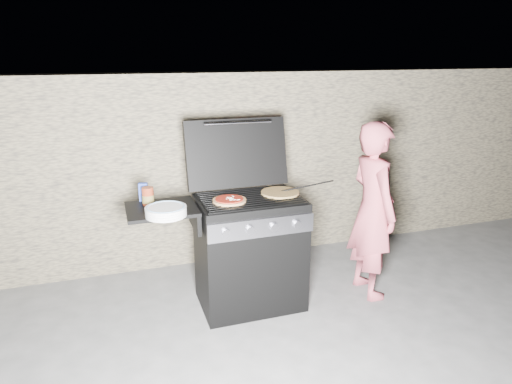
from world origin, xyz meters
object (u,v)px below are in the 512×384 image
object	(u,v)px
pizza_topped	(229,200)
person	(373,211)
sauce_jar	(148,196)
gas_grill	(219,256)

from	to	relation	value
pizza_topped	person	world-z (taller)	person
pizza_topped	person	bearing A→B (deg)	-3.73
pizza_topped	sauce_jar	bearing A→B (deg)	166.10
sauce_jar	pizza_topped	bearing A→B (deg)	-13.90
pizza_topped	person	distance (m)	1.21
sauce_jar	gas_grill	bearing A→B (deg)	-10.62
gas_grill	person	bearing A→B (deg)	-5.70
person	sauce_jar	bearing A→B (deg)	83.69
gas_grill	pizza_topped	world-z (taller)	pizza_topped
sauce_jar	person	world-z (taller)	person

